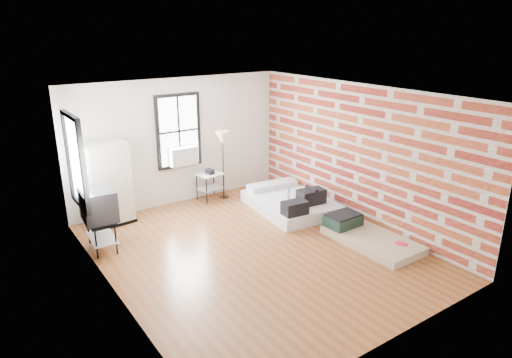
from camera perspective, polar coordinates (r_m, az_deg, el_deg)
ground at (r=8.29m, az=-0.09°, el=-8.96°), size 6.00×6.00×0.00m
room_shell at (r=8.06m, az=-0.21°, el=3.50°), size 5.02×6.02×2.80m
mattress_main at (r=10.01m, az=4.39°, el=-2.91°), size 1.64×2.11×0.63m
mattress_bare at (r=8.85m, az=13.45°, el=-6.81°), size 0.95×1.80×0.39m
wardrobe at (r=9.53m, az=-17.91°, el=-0.67°), size 0.89×0.57×1.68m
side_table at (r=10.53m, az=-5.77°, el=0.03°), size 0.61×0.52×0.73m
floor_lamp at (r=10.38m, az=-4.19°, el=4.75°), size 0.34×0.34×1.59m
tv_stand at (r=8.50m, az=-19.05°, el=-3.31°), size 0.61×0.83×1.13m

